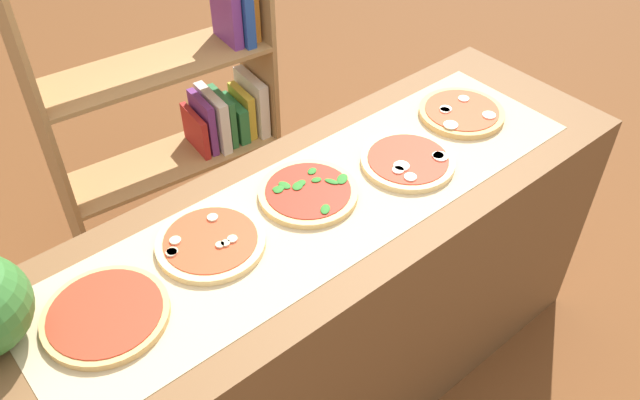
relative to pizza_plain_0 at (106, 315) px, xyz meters
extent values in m
plane|color=brown|center=(0.65, -0.02, -0.94)|extent=(12.00, 12.00, 0.00)
cube|color=brown|center=(0.65, -0.02, -0.48)|extent=(2.08, 0.66, 0.93)
cube|color=tan|center=(0.65, -0.02, -0.01)|extent=(1.73, 0.47, 0.00)
cylinder|color=tan|center=(0.00, 0.00, 0.00)|extent=(0.30, 0.30, 0.02)
cylinder|color=red|center=(0.00, 0.00, 0.01)|extent=(0.27, 0.27, 0.00)
cylinder|color=#E5C17F|center=(0.33, 0.04, 0.00)|extent=(0.29, 0.29, 0.02)
cylinder|color=red|center=(0.33, 0.04, 0.01)|extent=(0.25, 0.25, 0.00)
cylinder|color=#C6B28E|center=(0.22, 0.06, 0.01)|extent=(0.03, 0.03, 0.01)
cylinder|color=#C6B28E|center=(0.35, 0.00, 0.01)|extent=(0.02, 0.02, 0.01)
cylinder|color=#C6B28E|center=(0.22, 0.07, 0.01)|extent=(0.03, 0.03, 0.01)
cylinder|color=#C6B28E|center=(0.37, 0.11, 0.01)|extent=(0.03, 0.03, 0.01)
cylinder|color=#C6B28E|center=(0.25, 0.10, 0.01)|extent=(0.03, 0.03, 0.01)
cylinder|color=#C6B28E|center=(0.33, 0.01, 0.01)|extent=(0.02, 0.02, 0.01)
cylinder|color=#C6B28E|center=(0.37, 0.00, 0.01)|extent=(0.03, 0.03, 0.01)
cylinder|color=#DBB26B|center=(0.65, 0.03, 0.00)|extent=(0.29, 0.29, 0.02)
cylinder|color=#AD2314|center=(0.65, 0.03, 0.01)|extent=(0.25, 0.25, 0.00)
ellipsoid|color=#286B23|center=(0.58, 0.09, 0.01)|extent=(0.04, 0.04, 0.00)
ellipsoid|color=#286B23|center=(0.61, 0.09, 0.01)|extent=(0.03, 0.05, 0.00)
ellipsoid|color=#286B23|center=(0.64, 0.06, 0.01)|extent=(0.05, 0.05, 0.00)
ellipsoid|color=#286B23|center=(0.63, -0.06, 0.01)|extent=(0.05, 0.05, 0.00)
ellipsoid|color=#286B23|center=(0.70, 0.05, 0.01)|extent=(0.04, 0.03, 0.00)
ellipsoid|color=#286B23|center=(0.76, 0.00, 0.01)|extent=(0.06, 0.05, 0.00)
ellipsoid|color=#286B23|center=(0.71, 0.09, 0.01)|extent=(0.04, 0.04, 0.00)
ellipsoid|color=#286B23|center=(0.59, 0.09, 0.01)|extent=(0.05, 0.03, 0.00)
ellipsoid|color=#286B23|center=(0.72, 0.01, 0.01)|extent=(0.04, 0.05, 0.00)
ellipsoid|color=#286B23|center=(0.65, 0.07, 0.01)|extent=(0.04, 0.03, 0.00)
cylinder|color=#E5C17F|center=(0.98, -0.05, 0.00)|extent=(0.29, 0.29, 0.02)
cylinder|color=red|center=(0.98, -0.05, 0.01)|extent=(0.25, 0.25, 0.00)
cylinder|color=#EFE5CC|center=(0.93, -0.07, 0.01)|extent=(0.05, 0.05, 0.00)
cylinder|color=#EFE5CC|center=(1.06, -0.11, 0.01)|extent=(0.05, 0.05, 0.00)
cylinder|color=#EFE5CC|center=(1.05, -0.10, 0.01)|extent=(0.04, 0.04, 0.00)
cylinder|color=#EFE5CC|center=(0.91, -0.12, 0.01)|extent=(0.04, 0.04, 0.00)
cylinder|color=#EFE5CC|center=(0.91, -0.07, 0.01)|extent=(0.03, 0.03, 0.00)
cylinder|color=tan|center=(1.30, 0.02, 0.00)|extent=(0.28, 0.28, 0.02)
cylinder|color=red|center=(1.30, 0.02, 0.01)|extent=(0.25, 0.25, 0.00)
cylinder|color=#EFE5CC|center=(1.34, -0.06, 0.02)|extent=(0.04, 0.04, 0.00)
cylinder|color=#EFE5CC|center=(1.25, 0.05, 0.02)|extent=(0.03, 0.03, 0.00)
cylinder|color=#EFE5CC|center=(1.20, -0.02, 0.02)|extent=(0.05, 0.05, 0.00)
cylinder|color=#EFE5CC|center=(1.26, 0.05, 0.02)|extent=(0.04, 0.04, 0.00)
cylinder|color=#EFE5CC|center=(1.35, 0.05, 0.02)|extent=(0.04, 0.04, 0.00)
cube|color=#A87A47|center=(1.13, 0.96, -0.26)|extent=(0.05, 0.30, 1.37)
cube|color=#A87A47|center=(0.24, 1.04, -0.26)|extent=(0.05, 0.30, 1.37)
cube|color=#A87A47|center=(0.68, 1.00, -0.93)|extent=(0.90, 0.38, 0.02)
cube|color=gold|center=(1.09, 0.96, -0.80)|extent=(0.06, 0.19, 0.25)
cube|color=silver|center=(1.04, 0.96, -0.83)|extent=(0.05, 0.20, 0.19)
cube|color=#234799|center=(0.99, 0.97, -0.80)|extent=(0.05, 0.19, 0.24)
cube|color=gold|center=(0.95, 0.97, -0.84)|extent=(0.06, 0.23, 0.17)
cube|color=#A87A47|center=(0.68, 1.00, -0.48)|extent=(0.90, 0.38, 0.02)
cube|color=silver|center=(1.09, 0.96, -0.34)|extent=(0.07, 0.23, 0.26)
cube|color=gold|center=(1.04, 0.96, -0.37)|extent=(0.05, 0.18, 0.21)
cube|color=#2D753D|center=(0.99, 0.97, -0.39)|extent=(0.06, 0.20, 0.17)
cube|color=#2D753D|center=(0.94, 0.97, -0.36)|extent=(0.05, 0.20, 0.22)
cube|color=silver|center=(0.90, 0.98, -0.35)|extent=(0.06, 0.24, 0.24)
cube|color=#753384|center=(0.85, 0.98, -0.35)|extent=(0.05, 0.19, 0.24)
cube|color=#B22823|center=(0.81, 0.99, -0.38)|extent=(0.05, 0.21, 0.18)
cube|color=#A87A47|center=(0.68, 1.00, -0.03)|extent=(0.90, 0.38, 0.02)
cube|color=orange|center=(1.09, 0.96, 0.08)|extent=(0.05, 0.16, 0.21)
cube|color=#234799|center=(1.05, 0.96, 0.10)|extent=(0.06, 0.23, 0.25)
cube|color=#753384|center=(1.01, 0.97, 0.10)|extent=(0.06, 0.19, 0.25)
camera|label=1|loc=(-0.24, -1.08, 1.25)|focal=36.92mm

